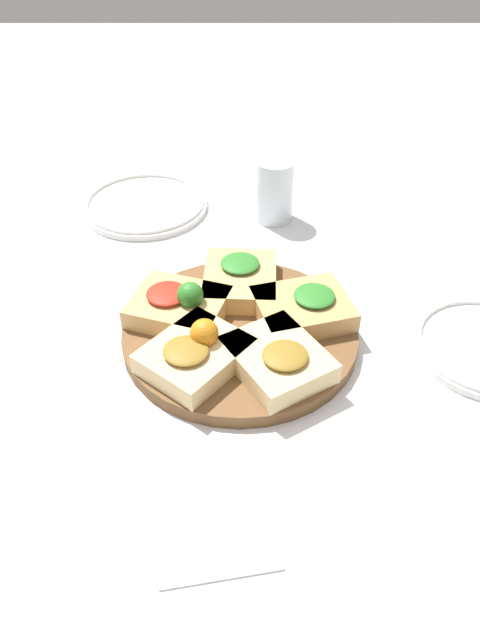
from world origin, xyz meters
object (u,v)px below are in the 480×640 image
(plate_left, at_px, (144,204))
(water_glass, at_px, (274,190))
(napkin_stack, at_px, (215,531))
(serving_board, at_px, (240,334))

(plate_left, height_order, water_glass, water_glass)
(plate_left, height_order, napkin_stack, plate_left)
(serving_board, bearing_deg, napkin_stack, -94.97)
(plate_left, bearing_deg, napkin_stack, -77.31)
(water_glass, bearing_deg, napkin_stack, -97.81)
(napkin_stack, bearing_deg, plate_left, 102.69)
(napkin_stack, bearing_deg, water_glass, 82.19)
(serving_board, xyz_separation_m, plate_left, (-0.17, 0.34, -0.00))
(serving_board, distance_m, water_glass, 0.32)
(water_glass, relative_size, napkin_stack, 0.90)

